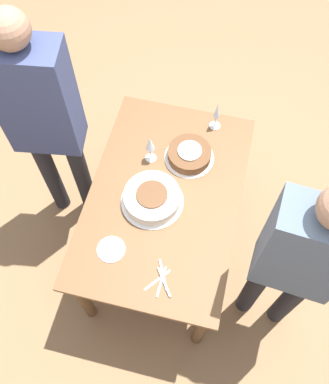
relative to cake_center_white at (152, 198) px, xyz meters
name	(u,v)px	position (x,y,z in m)	size (l,w,h in m)	color
ground_plane	(164,244)	(0.05, -0.06, -0.79)	(12.00, 12.00, 0.00)	#8E6B47
dining_table	(164,205)	(0.05, -0.06, -0.16)	(1.35, 0.88, 0.74)	brown
cake_center_white	(152,198)	(0.00, 0.00, 0.00)	(0.36, 0.36, 0.09)	white
cake_front_chocolate	(189,154)	(0.35, -0.14, -0.01)	(0.30, 0.30, 0.08)	white
wine_glass_near	(217,112)	(0.62, -0.25, 0.09)	(0.07, 0.07, 0.21)	silver
wine_glass_far	(150,145)	(0.29, 0.08, 0.10)	(0.07, 0.07, 0.21)	silver
dessert_plate_left	(111,249)	(-0.34, 0.14, -0.04)	(0.16, 0.16, 0.01)	white
fork_pile	(161,279)	(-0.44, -0.16, -0.04)	(0.20, 0.15, 0.01)	silver
person_cutting	(299,260)	(-0.26, -0.80, 0.19)	(0.25, 0.42, 1.63)	#232328
person_watching	(43,116)	(0.21, 0.67, 0.28)	(0.28, 0.43, 1.76)	#232328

